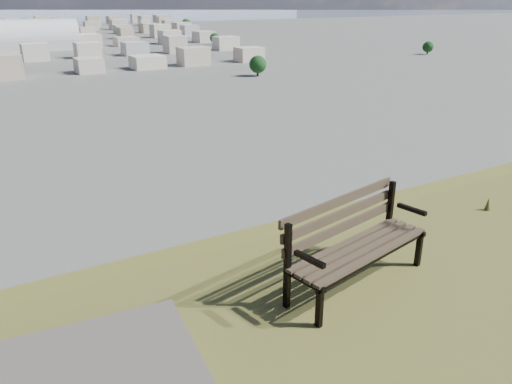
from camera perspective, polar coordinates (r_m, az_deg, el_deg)
park_bench at (r=4.91m, az=11.04°, el=-5.17°), size 1.70×0.85×0.85m
arena at (r=304.06m, az=-24.40°, el=15.47°), size 50.93×25.09×20.81m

